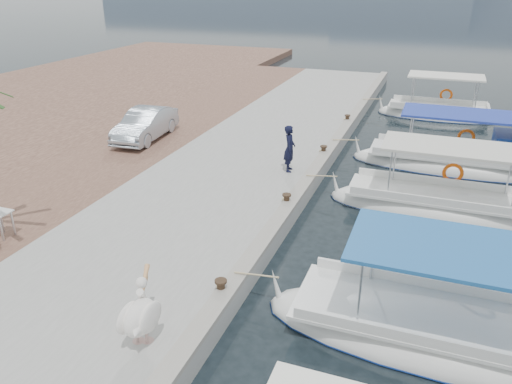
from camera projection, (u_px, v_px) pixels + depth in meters
ground at (282, 242)px, 14.25m from camera, size 400.00×400.00×0.00m
concrete_quay at (247, 164)px, 19.40m from camera, size 6.00×40.00×0.50m
quay_curb at (318, 165)px, 18.40m from camera, size 0.44×40.00×0.12m
cobblestone_strip at (137, 150)px, 20.98m from camera, size 4.00×40.00×0.50m
fishing_caique_b at (446, 337)px, 10.35m from camera, size 7.73×2.54×2.83m
fishing_caique_c at (439, 208)px, 16.06m from camera, size 7.07×2.17×2.83m
fishing_caique_d at (458, 164)px, 19.53m from camera, size 8.04×2.32×2.83m
fishing_caique_e at (437, 115)px, 26.62m from camera, size 6.25×2.21×2.83m
mooring_bollards at (287, 198)px, 15.38m from camera, size 0.28×20.28×0.33m
pelican at (140, 315)px, 9.43m from camera, size 0.87×1.54×1.20m
fisherman at (290, 148)px, 17.71m from camera, size 0.53×0.69×1.69m
parked_car at (145, 124)px, 21.27m from camera, size 1.66×4.01×1.29m
folding_table at (0, 219)px, 13.33m from camera, size 0.55×0.55×0.73m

